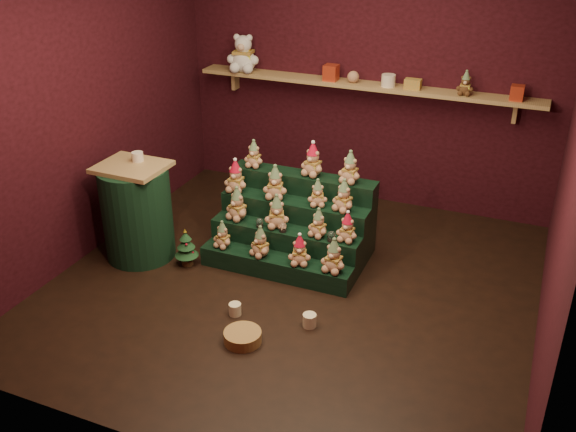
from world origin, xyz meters
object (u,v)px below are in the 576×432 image
at_px(snow_globe_c, 331,236).
at_px(snow_globe_b, 283,227).
at_px(mug_left, 235,309).
at_px(white_bear, 243,48).
at_px(brown_bear, 466,83).
at_px(side_table, 137,212).
at_px(wicker_basket, 243,337).
at_px(snow_globe_a, 260,223).
at_px(mug_right, 309,320).
at_px(riser_tier_front, 275,266).
at_px(mini_christmas_tree, 186,247).

bearing_deg(snow_globe_c, snow_globe_b, 180.00).
xyz_separation_m(snow_globe_c, mug_left, (-0.52, -0.84, -0.36)).
relative_size(white_bear, brown_bear, 2.18).
bearing_deg(side_table, snow_globe_c, 10.92).
relative_size(side_table, wicker_basket, 3.16).
distance_m(snow_globe_a, mug_left, 0.93).
distance_m(side_table, white_bear, 2.21).
xyz_separation_m(snow_globe_c, mug_right, (0.09, -0.75, -0.35)).
xyz_separation_m(wicker_basket, white_bear, (-1.28, 2.72, 1.52)).
distance_m(riser_tier_front, snow_globe_c, 0.58).
relative_size(snow_globe_b, mug_left, 0.87).
relative_size(snow_globe_c, brown_bear, 0.42).
distance_m(snow_globe_a, mug_right, 1.13).
relative_size(snow_globe_b, mini_christmas_tree, 0.24).
height_order(mug_left, wicker_basket, mug_left).
bearing_deg(snow_globe_a, side_table, -163.74).
relative_size(snow_globe_a, wicker_basket, 0.31).
height_order(mini_christmas_tree, mug_right, mini_christmas_tree).
height_order(riser_tier_front, snow_globe_b, snow_globe_b).
bearing_deg(brown_bear, snow_globe_a, -134.00).
xyz_separation_m(mini_christmas_tree, brown_bear, (2.04, 1.89, 1.25)).
xyz_separation_m(snow_globe_a, mug_right, (0.77, -0.75, -0.35)).
bearing_deg(snow_globe_c, white_bear, 135.06).
xyz_separation_m(side_table, mini_christmas_tree, (0.49, 0.01, -0.27)).
distance_m(riser_tier_front, mug_right, 0.81).
xyz_separation_m(mug_left, wicker_basket, (0.21, -0.29, -0.01)).
distance_m(snow_globe_a, snow_globe_b, 0.23).
relative_size(riser_tier_front, side_table, 1.53).
height_order(riser_tier_front, snow_globe_c, snow_globe_c).
height_order(snow_globe_a, white_bear, white_bear).
height_order(wicker_basket, brown_bear, brown_bear).
bearing_deg(mug_right, white_bear, 125.74).
distance_m(snow_globe_b, brown_bear, 2.25).
relative_size(mug_left, white_bear, 0.20).
distance_m(white_bear, brown_bear, 2.36).
relative_size(snow_globe_c, mini_christmas_tree, 0.26).
bearing_deg(brown_bear, riser_tier_front, -126.66).
distance_m(wicker_basket, brown_bear, 3.23).
distance_m(snow_globe_a, side_table, 1.13).
bearing_deg(side_table, mug_left, -21.87).
relative_size(snow_globe_c, wicker_basket, 0.33).
bearing_deg(brown_bear, wicker_basket, -113.11).
distance_m(snow_globe_c, mug_right, 0.84).
bearing_deg(white_bear, side_table, -105.32).
distance_m(snow_globe_c, white_bear, 2.53).
height_order(riser_tier_front, white_bear, white_bear).
relative_size(snow_globe_a, mug_left, 0.88).
distance_m(snow_globe_b, mini_christmas_tree, 0.91).
height_order(snow_globe_a, mini_christmas_tree, snow_globe_a).
xyz_separation_m(snow_globe_b, white_bear, (-1.14, 1.59, 1.16)).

